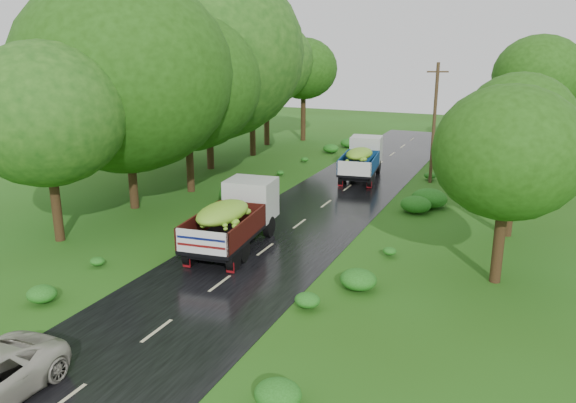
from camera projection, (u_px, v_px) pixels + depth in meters
The scene contains 9 objects.
ground at pixel (157, 331), 18.08m from camera, with size 120.00×120.00×0.00m, color #244B10.
road at pixel (233, 274), 22.48m from camera, with size 6.50×80.00×0.02m, color black.
road_lines at pixel (244, 265), 23.36m from camera, with size 0.12×69.60×0.00m.
truck_near at pixel (236, 215), 25.09m from camera, with size 2.94×6.62×2.70m.
truck_far at pixel (362, 157), 37.87m from camera, with size 2.95×6.33×2.56m.
utility_pole at pixel (434, 122), 35.94m from camera, with size 1.28×0.62×7.73m.
trees_left at pixel (205, 70), 37.39m from camera, with size 7.00×33.76×10.59m.
trees_right at pixel (526, 102), 32.74m from camera, with size 4.57×31.09×8.32m.
shrubs at pixel (314, 207), 30.31m from camera, with size 11.90×44.00×0.70m.
Camera 1 is at (10.39, -13.16, 9.01)m, focal length 35.00 mm.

